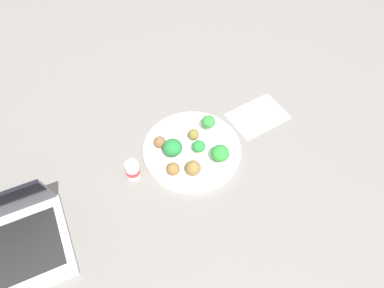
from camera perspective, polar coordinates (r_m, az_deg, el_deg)
The scene contains 14 objects.
ground_plane at distance 1.05m, azimuth 0.00°, elevation -1.18°, with size 4.00×4.00×0.00m, color slate.
plate at distance 1.04m, azimuth 0.00°, elevation -0.93°, with size 0.28×0.28×0.02m, color white.
broccoli_floret_far_rim at distance 1.00m, azimuth 1.11°, elevation -0.42°, with size 0.04×0.04×0.04m.
broccoli_floret_mid_right at distance 1.05m, azimuth 2.63°, elevation 3.49°, with size 0.04×0.04×0.05m.
broccoli_floret_front_right at distance 0.99m, azimuth -3.04°, elevation -0.66°, with size 0.05×0.05×0.06m.
broccoli_floret_center at distance 0.98m, azimuth 4.47°, elevation -1.47°, with size 0.05×0.05×0.05m.
meatball_front_right at distance 1.03m, azimuth -5.12°, elevation 0.32°, with size 0.03×0.03×0.03m, color brown.
meatball_center at distance 0.97m, azimuth 0.17°, elevation -3.81°, with size 0.04×0.04×0.04m, color brown.
meatball_back_left at distance 1.04m, azimuth 0.26°, elevation 1.50°, with size 0.03×0.03×0.03m, color brown.
meatball_mid_right at distance 0.97m, azimuth -2.99°, elevation -3.96°, with size 0.04×0.04×0.04m, color brown.
napkin at distance 1.15m, azimuth 10.35°, elevation 4.38°, with size 0.17×0.12×0.01m, color white.
fork at distance 1.13m, azimuth 10.64°, elevation 3.80°, with size 0.12×0.03×0.01m.
knife at distance 1.15m, azimuth 9.55°, elevation 4.99°, with size 0.15×0.03×0.01m.
yogurt_bottle at distance 0.99m, azimuth -9.34°, elevation -4.07°, with size 0.04×0.04×0.07m.
Camera 1 is at (0.26, 0.55, 0.85)m, focal length 33.82 mm.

